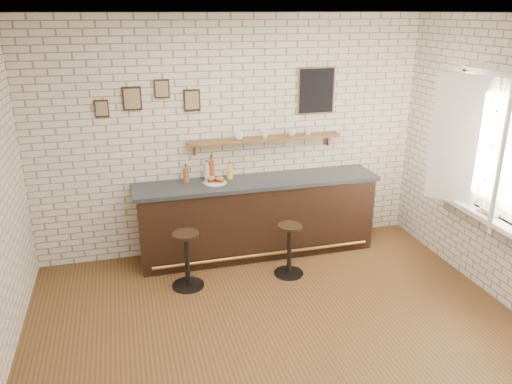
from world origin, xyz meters
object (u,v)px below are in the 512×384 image
at_px(bar_stool_right, 289,248).
at_px(shelf_cup_a, 239,135).
at_px(condiment_bottle_yellow, 230,172).
at_px(book_upper, 484,211).
at_px(book_lower, 485,214).
at_px(bar_counter, 258,217).
at_px(bitters_bottle_white, 207,172).
at_px(bitters_bottle_amber, 212,170).
at_px(ciabatta_sandwich, 216,179).
at_px(bar_stool_left, 187,258).
at_px(shelf_cup_c, 292,132).
at_px(shelf_cup_d, 308,132).
at_px(sandwich_plate, 215,183).
at_px(bitters_bottle_brown, 186,175).
at_px(shelf_cup_b, 265,134).

height_order(bar_stool_right, shelf_cup_a, shelf_cup_a).
xyz_separation_m(condiment_bottle_yellow, book_upper, (2.46, -1.68, -0.14)).
xyz_separation_m(bar_stool_right, book_lower, (1.92, -0.90, 0.59)).
distance_m(bar_counter, bitters_bottle_white, 0.88).
relative_size(bitters_bottle_white, bitters_bottle_amber, 0.82).
bearing_deg(ciabatta_sandwich, book_upper, -30.22).
relative_size(bar_counter, bar_stool_right, 4.79).
bearing_deg(bitters_bottle_white, bar_stool_left, -117.26).
distance_m(ciabatta_sandwich, shelf_cup_c, 1.16).
bearing_deg(bitters_bottle_amber, condiment_bottle_yellow, 0.00).
height_order(bar_stool_right, shelf_cup_d, shelf_cup_d).
bearing_deg(shelf_cup_c, bar_counter, 106.85).
height_order(sandwich_plate, bitters_bottle_white, bitters_bottle_white).
relative_size(condiment_bottle_yellow, shelf_cup_a, 1.72).
relative_size(bar_stool_right, shelf_cup_c, 5.69).
distance_m(bitters_bottle_white, book_upper, 3.22).
bearing_deg(shelf_cup_d, condiment_bottle_yellow, -177.76).
bearing_deg(bitters_bottle_white, shelf_cup_a, 7.37).
height_order(bar_stool_left, shelf_cup_a, shelf_cup_a).
bearing_deg(condiment_bottle_yellow, book_lower, -34.77).
distance_m(sandwich_plate, bitters_bottle_brown, 0.37).
bearing_deg(shelf_cup_a, shelf_cup_b, -31.26).
bearing_deg(sandwich_plate, book_lower, -30.55).
bearing_deg(bitters_bottle_white, book_upper, -31.44).
bearing_deg(bar_counter, shelf_cup_b, 53.55).
height_order(bitters_bottle_white, shelf_cup_c, shelf_cup_c).
relative_size(bitters_bottle_brown, shelf_cup_a, 1.86).
height_order(condiment_bottle_yellow, bar_stool_left, condiment_bottle_yellow).
bearing_deg(shelf_cup_d, bitters_bottle_brown, -178.77).
xyz_separation_m(bitters_bottle_white, shelf_cup_d, (1.35, 0.05, 0.43)).
bearing_deg(bitters_bottle_brown, shelf_cup_b, 3.04).
xyz_separation_m(sandwich_plate, bar_stool_right, (0.75, -0.68, -0.67)).
bearing_deg(bitters_bottle_amber, shelf_cup_b, 4.42).
height_order(bitters_bottle_brown, shelf_cup_d, shelf_cup_d).
relative_size(bar_stool_left, book_upper, 3.04).
bearing_deg(sandwich_plate, bitters_bottle_brown, 159.37).
bearing_deg(shelf_cup_b, shelf_cup_a, 121.04).
xyz_separation_m(bitters_bottle_white, shelf_cup_a, (0.42, 0.05, 0.43)).
relative_size(ciabatta_sandwich, bar_stool_right, 0.36).
height_order(bitters_bottle_brown, book_upper, bitters_bottle_brown).
xyz_separation_m(bitters_bottle_brown, book_upper, (3.01, -1.68, -0.14)).
bearing_deg(bar_stool_right, bitters_bottle_white, 135.63).
bearing_deg(bitters_bottle_amber, bar_stool_right, -46.45).
xyz_separation_m(condiment_bottle_yellow, book_lower, (2.46, -1.71, -0.16)).
relative_size(sandwich_plate, ciabatta_sandwich, 1.20).
distance_m(bar_stool_left, shelf_cup_b, 1.85).
xyz_separation_m(sandwich_plate, bitters_bottle_amber, (-0.01, 0.13, 0.12)).
height_order(shelf_cup_a, shelf_cup_d, shelf_cup_a).
xyz_separation_m(bitters_bottle_white, shelf_cup_b, (0.76, 0.05, 0.43)).
bearing_deg(book_lower, bar_stool_left, 151.25).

